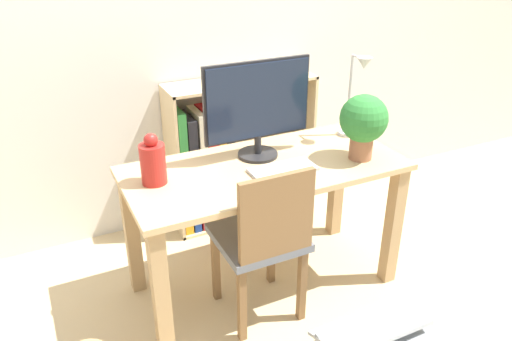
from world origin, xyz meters
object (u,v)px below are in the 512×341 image
(vase, at_px, (153,162))
(potted_plant, at_px, (364,122))
(bookshelf, at_px, (216,163))
(keyboard, at_px, (283,169))
(chair, at_px, (264,238))
(monitor, at_px, (258,104))
(desk_lamp, at_px, (356,89))

(vase, distance_m, potted_plant, 1.04)
(potted_plant, height_order, bookshelf, potted_plant)
(keyboard, bearing_deg, chair, -141.81)
(monitor, bearing_deg, desk_lamp, -1.77)
(monitor, height_order, keyboard, monitor)
(monitor, relative_size, bookshelf, 0.60)
(monitor, relative_size, vase, 2.31)
(monitor, distance_m, bookshelf, 0.84)
(bookshelf, bearing_deg, monitor, -89.88)
(vase, xyz_separation_m, bookshelf, (0.56, 0.67, -0.41))
(keyboard, distance_m, chair, 0.34)
(chair, relative_size, bookshelf, 0.91)
(desk_lamp, xyz_separation_m, chair, (-0.72, -0.33, -0.54))
(vase, height_order, potted_plant, potted_plant)
(potted_plant, xyz_separation_m, chair, (-0.59, -0.09, -0.45))
(monitor, xyz_separation_m, potted_plant, (0.46, -0.26, -0.08))
(keyboard, bearing_deg, vase, 165.55)
(vase, relative_size, bookshelf, 0.26)
(vase, xyz_separation_m, desk_lamp, (1.14, 0.04, 0.18))
(monitor, distance_m, potted_plant, 0.53)
(monitor, bearing_deg, potted_plant, -29.39)
(desk_lamp, relative_size, potted_plant, 1.38)
(keyboard, bearing_deg, monitor, 98.24)
(chair, distance_m, bookshelf, 0.96)
(desk_lamp, xyz_separation_m, bookshelf, (-0.58, 0.62, -0.58))
(potted_plant, bearing_deg, chair, -171.25)
(chair, bearing_deg, desk_lamp, 30.29)
(potted_plant, relative_size, bookshelf, 0.35)
(keyboard, xyz_separation_m, desk_lamp, (0.55, 0.20, 0.27))
(monitor, height_order, desk_lamp, monitor)
(monitor, distance_m, keyboard, 0.35)
(monitor, xyz_separation_m, bookshelf, (-0.00, 0.61, -0.58))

